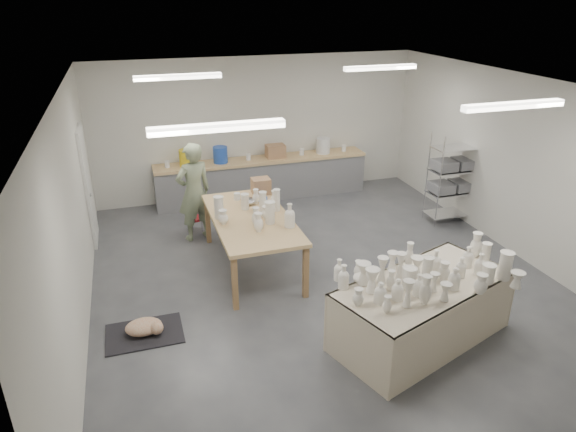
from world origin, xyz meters
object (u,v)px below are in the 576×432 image
object	(u,v)px
potter	(194,192)
red_stool	(195,219)
drying_table	(422,308)
work_table	(254,215)

from	to	relation	value
potter	red_stool	world-z (taller)	potter
drying_table	work_table	xyz separation A→B (m)	(-1.57, 2.58, 0.44)
potter	red_stool	xyz separation A→B (m)	(0.00, 0.27, -0.64)
drying_table	potter	xyz separation A→B (m)	(-2.35, 3.88, 0.45)
work_table	potter	xyz separation A→B (m)	(-0.78, 1.30, 0.00)
drying_table	potter	size ratio (longest dim) A/B	1.44
drying_table	red_stool	size ratio (longest dim) A/B	6.72
drying_table	red_stool	world-z (taller)	drying_table
potter	red_stool	size ratio (longest dim) A/B	4.68
work_table	red_stool	size ratio (longest dim) A/B	6.20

